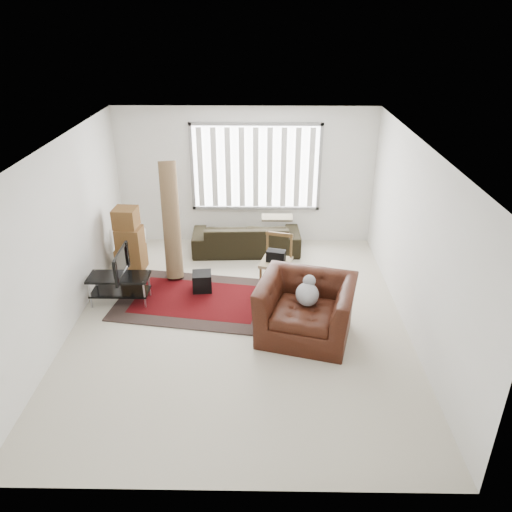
{
  "coord_description": "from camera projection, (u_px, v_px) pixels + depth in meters",
  "views": [
    {
      "loc": [
        0.35,
        -6.39,
        4.3
      ],
      "look_at": [
        0.25,
        0.13,
        1.05
      ],
      "focal_mm": 35.0,
      "sensor_mm": 36.0,
      "label": 1
    }
  ],
  "objects": [
    {
      "name": "moving_boxes",
      "position": [
        129.0,
        242.0,
        8.92
      ],
      "size": [
        0.51,
        0.48,
        1.18
      ],
      "color": "brown",
      "rests_on": "ground"
    },
    {
      "name": "tv_stand",
      "position": [
        119.0,
        283.0,
        7.99
      ],
      "size": [
        0.96,
        0.43,
        0.48
      ],
      "color": "black",
      "rests_on": "ground"
    },
    {
      "name": "rolled_rug",
      "position": [
        171.0,
        220.0,
        8.6
      ],
      "size": [
        0.43,
        0.82,
        2.03
      ],
      "primitive_type": "cylinder",
      "rotation": [
        -0.24,
        0.0,
        0.17
      ],
      "color": "brown",
      "rests_on": "ground"
    },
    {
      "name": "persian_rug",
      "position": [
        197.0,
        299.0,
        8.19
      ],
      "size": [
        2.76,
        2.05,
        0.02
      ],
      "color": "black",
      "rests_on": "ground"
    },
    {
      "name": "tv",
      "position": [
        117.0,
        264.0,
        7.83
      ],
      "size": [
        0.1,
        0.78,
        0.45
      ],
      "primitive_type": "imported",
      "rotation": [
        0.0,
        0.0,
        1.57
      ],
      "color": "black",
      "rests_on": "tv_stand"
    },
    {
      "name": "sofa",
      "position": [
        246.0,
        233.0,
        9.66
      ],
      "size": [
        2.11,
        0.99,
        0.8
      ],
      "primitive_type": "imported",
      "rotation": [
        0.0,
        0.0,
        3.19
      ],
      "color": "black",
      "rests_on": "ground"
    },
    {
      "name": "room",
      "position": [
        242.0,
        201.0,
        7.31
      ],
      "size": [
        6.0,
        6.02,
        2.71
      ],
      "color": "beige",
      "rests_on": "ground"
    },
    {
      "name": "side_chair",
      "position": [
        276.0,
        260.0,
        8.39
      ],
      "size": [
        0.6,
        0.6,
        0.92
      ],
      "rotation": [
        0.0,
        0.0,
        -0.26
      ],
      "color": "#887859",
      "rests_on": "ground"
    },
    {
      "name": "subwoofer",
      "position": [
        202.0,
        281.0,
        8.39
      ],
      "size": [
        0.35,
        0.35,
        0.31
      ],
      "primitive_type": "cube",
      "rotation": [
        0.0,
        0.0,
        0.12
      ],
      "color": "black",
      "rests_on": "persian_rug"
    },
    {
      "name": "armchair",
      "position": [
        306.0,
        305.0,
        7.12
      ],
      "size": [
        1.59,
        1.47,
        0.99
      ],
      "rotation": [
        0.0,
        0.0,
        -0.27
      ],
      "color": "#37150B",
      "rests_on": "ground"
    },
    {
      "name": "white_flatpack",
      "position": [
        132.0,
        244.0,
        9.37
      ],
      "size": [
        0.54,
        0.29,
        0.66
      ],
      "primitive_type": "cube",
      "rotation": [
        -0.16,
        0.0,
        -0.23
      ],
      "color": "silver",
      "rests_on": "ground"
    }
  ]
}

